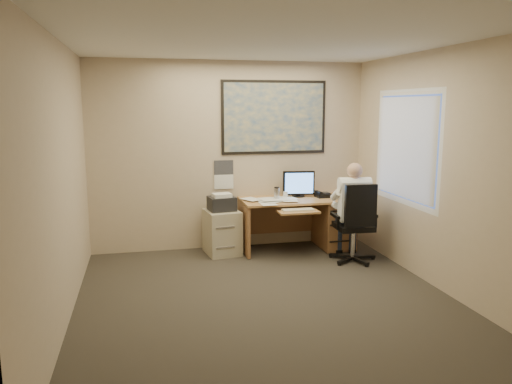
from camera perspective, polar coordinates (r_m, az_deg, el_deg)
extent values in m
cube|color=#322D26|center=(5.42, 1.45, -12.60)|extent=(4.00, 4.50, 0.00)
cube|color=white|center=(5.05, 1.59, 17.04)|extent=(4.00, 4.50, 0.00)
cube|color=#C7B297|center=(7.24, -2.96, 4.14)|extent=(4.00, 0.00, 2.70)
cube|color=#C7B297|center=(2.97, 12.49, -4.35)|extent=(4.00, 0.00, 2.70)
cube|color=#C7B297|center=(4.96, -21.48, 0.83)|extent=(0.00, 4.50, 2.70)
cube|color=#C7B297|center=(5.88, 20.75, 2.20)|extent=(0.00, 4.50, 2.70)
cube|color=tan|center=(7.18, 4.70, -0.88)|extent=(1.60, 0.75, 0.03)
cube|color=#98663E|center=(7.45, 8.88, -3.52)|extent=(0.45, 0.70, 0.70)
cube|color=#98663E|center=(7.07, -1.39, -4.13)|extent=(0.04, 0.70, 0.70)
cube|color=#98663E|center=(7.56, 3.88, -2.53)|extent=(1.55, 0.03, 0.55)
cylinder|color=black|center=(7.34, 4.83, -0.45)|extent=(0.19, 0.19, 0.02)
cube|color=black|center=(7.29, 4.90, 1.04)|extent=(0.47, 0.10, 0.35)
cube|color=#548CE5|center=(7.26, 4.96, 1.01)|extent=(0.41, 0.06, 0.30)
cube|color=tan|center=(6.74, 4.82, -2.24)|extent=(0.55, 0.30, 0.02)
cube|color=beige|center=(6.74, 4.82, -2.05)|extent=(0.43, 0.14, 0.02)
cube|color=black|center=(7.34, 7.69, -0.37)|extent=(0.23, 0.21, 0.05)
cylinder|color=silver|center=(7.04, 2.36, -0.22)|extent=(0.08, 0.08, 0.17)
cylinder|color=white|center=(7.26, 3.39, -0.27)|extent=(0.07, 0.07, 0.09)
cube|color=white|center=(7.06, 1.22, -0.80)|extent=(0.60, 0.56, 0.03)
cube|color=#1E4C93|center=(7.33, 2.09, 8.53)|extent=(1.56, 0.03, 1.06)
cube|color=white|center=(7.25, -3.70, 1.99)|extent=(0.28, 0.01, 0.42)
cube|color=#B6AD92|center=(7.07, -3.90, -4.58)|extent=(0.51, 0.59, 0.62)
cube|color=black|center=(6.98, -3.94, -1.33)|extent=(0.39, 0.36, 0.19)
cube|color=white|center=(6.94, -3.92, -0.37)|extent=(0.27, 0.23, 0.05)
cylinder|color=silver|center=(6.87, 11.01, -5.69)|extent=(0.06, 0.06, 0.40)
cube|color=black|center=(6.81, 11.07, -3.90)|extent=(0.49, 0.49, 0.07)
cube|color=black|center=(6.54, 12.08, -1.53)|extent=(0.42, 0.08, 0.55)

